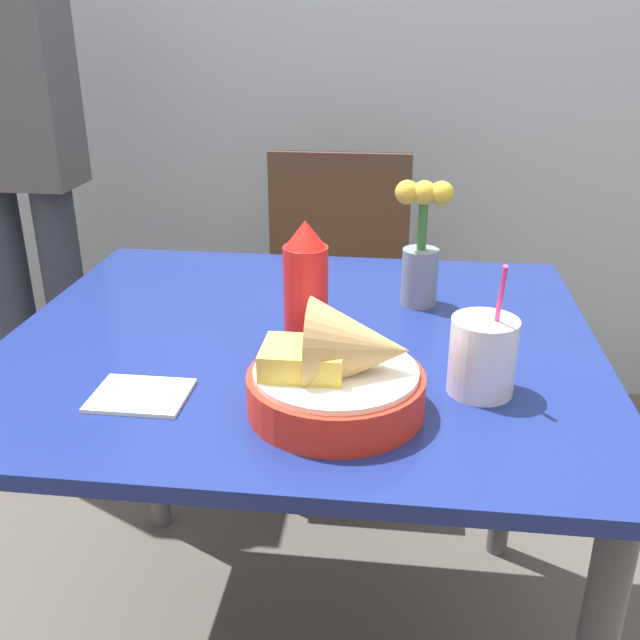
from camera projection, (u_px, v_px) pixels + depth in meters
name	position (u px, v px, depth m)	size (l,w,h in m)	color
dining_table	(301.00, 391.00, 1.23)	(0.98, 0.87, 0.73)	navy
chair_far_window	(335.00, 286.00, 2.01)	(0.40, 0.40, 0.88)	#473323
food_basket	(342.00, 373.00, 0.94)	(0.24, 0.24, 0.16)	red
ketchup_bottle	(306.00, 288.00, 1.11)	(0.07, 0.07, 0.21)	red
drink_cup	(482.00, 358.00, 0.99)	(0.09, 0.09, 0.20)	silver
flower_vase	(421.00, 249.00, 1.28)	(0.10, 0.07, 0.23)	gray
napkin	(141.00, 395.00, 1.00)	(0.13, 0.11, 0.01)	white
person_standing	(11.00, 126.00, 1.84)	(0.32, 0.18, 1.66)	#2D3347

